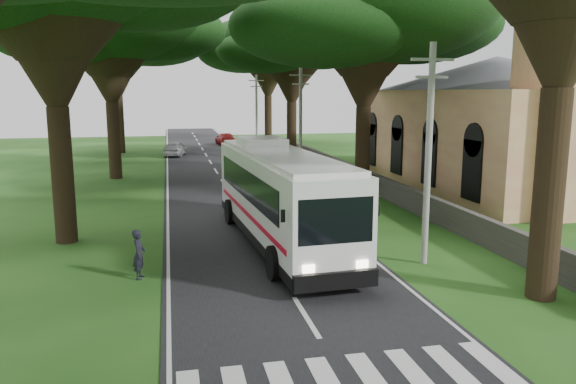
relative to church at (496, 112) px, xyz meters
name	(u,v)px	position (x,y,z in m)	size (l,w,h in m)	color
ground	(325,348)	(-17.86, -21.55, -4.91)	(140.00, 140.00, 0.00)	#1F4C15
road	(225,186)	(-17.86, 3.45, -4.90)	(8.00, 120.00, 0.04)	black
property_wall	(356,175)	(-8.86, 2.45, -4.31)	(0.35, 50.00, 1.20)	#383533
church	(496,112)	(0.00, 0.00, 0.00)	(14.00, 24.00, 11.60)	tan
pole_near	(429,151)	(-12.36, -15.55, -0.73)	(1.60, 0.24, 8.00)	gray
pole_mid	(301,122)	(-12.36, 4.45, -0.73)	(1.60, 0.24, 8.00)	gray
pole_far	(257,112)	(-12.36, 24.45, -0.73)	(1.60, 0.24, 8.00)	gray
tree_l_midb	(108,21)	(-25.36, 8.45, 6.22)	(14.04, 14.04, 14.24)	black
tree_l_far	(115,35)	(-26.36, 26.45, 6.92)	(15.70, 15.70, 15.25)	black
tree_r_mida	(366,13)	(-9.86, -1.55, 5.93)	(15.14, 15.14, 14.14)	black
tree_r_midb	(292,42)	(-10.36, 16.45, 5.77)	(12.58, 12.58, 13.52)	black
tree_r_far	(268,45)	(-9.36, 34.45, 6.84)	(15.63, 15.63, 15.15)	black
coach_bus	(280,195)	(-17.07, -11.72, -2.82)	(3.74, 13.28, 3.87)	white
distant_car_a	(175,149)	(-20.86, 22.02, -4.16)	(1.71, 4.24, 1.45)	#9A999E
distant_car_c	(225,139)	(-14.86, 32.68, -4.18)	(1.96, 4.83, 1.40)	maroon
pedestrian	(139,254)	(-22.61, -15.10, -4.05)	(0.62, 0.41, 1.71)	black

